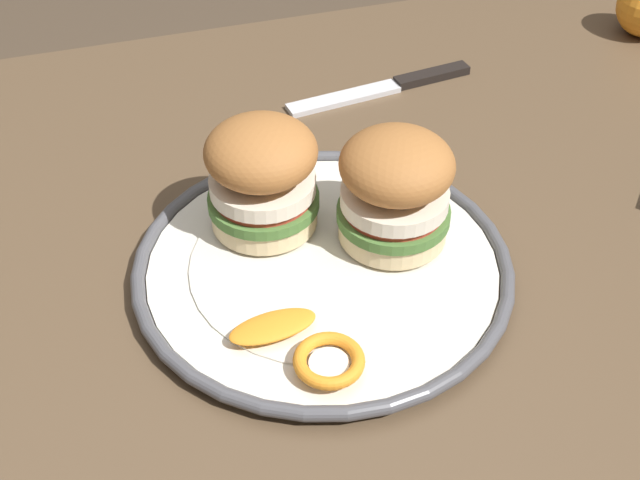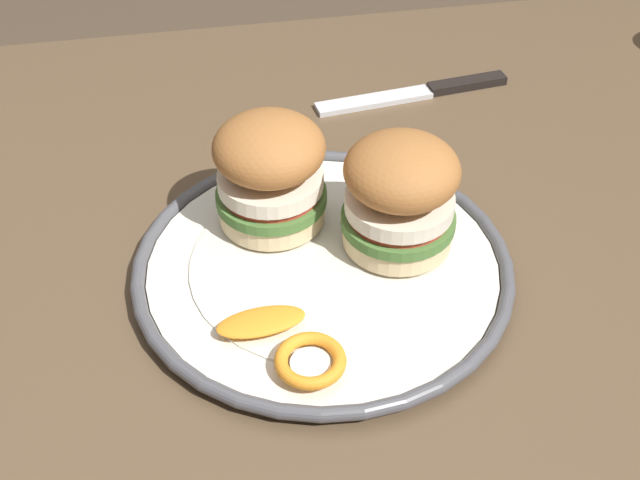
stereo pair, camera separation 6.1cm
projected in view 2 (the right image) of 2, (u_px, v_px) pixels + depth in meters
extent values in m
cube|color=brown|center=(315.00, 258.00, 0.75)|extent=(1.29, 0.85, 0.03)
cube|color=brown|center=(636.00, 228.00, 1.34)|extent=(0.06, 0.06, 0.70)
cylinder|color=silver|center=(320.00, 270.00, 0.71)|extent=(0.29, 0.29, 0.01)
torus|color=#4C4C51|center=(320.00, 265.00, 0.70)|extent=(0.32, 0.32, 0.01)
cylinder|color=silver|center=(320.00, 264.00, 0.70)|extent=(0.22, 0.22, 0.00)
cylinder|color=beige|center=(272.00, 209.00, 0.73)|extent=(0.09, 0.09, 0.02)
cylinder|color=#477033|center=(271.00, 196.00, 0.72)|extent=(0.10, 0.10, 0.01)
cylinder|color=#BC3828|center=(271.00, 189.00, 0.72)|extent=(0.09, 0.09, 0.01)
cylinder|color=silver|center=(270.00, 180.00, 0.71)|extent=(0.09, 0.09, 0.01)
ellipsoid|color=#A36633|center=(269.00, 148.00, 0.69)|extent=(0.13, 0.13, 0.05)
cylinder|color=beige|center=(397.00, 232.00, 0.71)|extent=(0.09, 0.09, 0.02)
cylinder|color=#477033|center=(398.00, 219.00, 0.70)|extent=(0.10, 0.10, 0.01)
cylinder|color=#BC3828|center=(399.00, 212.00, 0.70)|extent=(0.09, 0.09, 0.01)
cylinder|color=silver|center=(399.00, 202.00, 0.69)|extent=(0.09, 0.09, 0.01)
ellipsoid|color=#A36633|center=(402.00, 170.00, 0.67)|extent=(0.11, 0.11, 0.05)
torus|color=orange|center=(310.00, 360.00, 0.61)|extent=(0.07, 0.07, 0.01)
cylinder|color=#F4E5C6|center=(310.00, 364.00, 0.61)|extent=(0.03, 0.03, 0.00)
ellipsoid|color=orange|center=(261.00, 322.00, 0.64)|extent=(0.07, 0.04, 0.01)
cube|color=silver|center=(374.00, 101.00, 0.91)|extent=(0.13, 0.04, 0.01)
cube|color=black|center=(467.00, 85.00, 0.93)|extent=(0.09, 0.03, 0.01)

